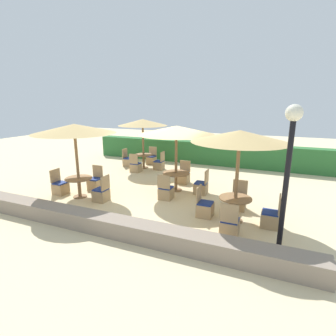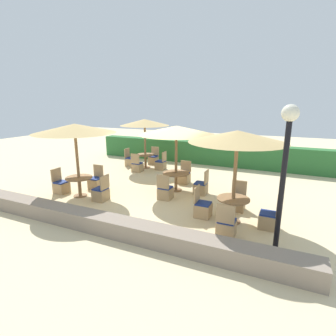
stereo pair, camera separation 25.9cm
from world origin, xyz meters
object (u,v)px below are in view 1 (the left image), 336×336
patio_chair_center_south (166,192)px  lamp_post (290,150)px  patio_chair_front_right_south (230,226)px  patio_chair_front_right_east (270,218)px  patio_chair_back_left_north (151,159)px  patio_chair_back_left_south (136,167)px  parasol_front_right (240,137)px  patio_chair_front_left_west (60,187)px  round_table_front_right (235,204)px  patio_chair_front_right_north (238,201)px  patio_chair_back_left_east (159,164)px  patio_chair_front_left_north (95,183)px  round_table_back_left (144,158)px  patio_chair_back_left_west (128,161)px  patio_chair_center_north (183,177)px  parasol_center (176,130)px  patio_chair_center_east (201,187)px  round_table_front_left (79,183)px  patio_chair_front_right_west (205,208)px  patio_chair_front_left_east (101,194)px  parasol_front_left (74,129)px  parasol_back_left (143,123)px

patio_chair_center_south → lamp_post: bearing=-26.7°
patio_chair_front_right_south → patio_chair_center_south: bearing=145.5°
patio_chair_front_right_east → patio_chair_back_left_north: bearing=49.4°
patio_chair_front_right_east → patio_chair_front_right_south: bearing=134.3°
patio_chair_back_left_south → parasol_front_right: (5.37, -3.67, 2.20)m
patio_chair_front_left_west → patio_chair_front_right_east: size_ratio=1.00×
round_table_front_right → patio_chair_front_right_north: patio_chair_front_right_north is taller
patio_chair_back_left_east → round_table_front_right: bearing=-135.2°
patio_chair_front_left_north → patio_chair_center_south: 3.00m
patio_chair_back_left_south → round_table_back_left: bearing=91.8°
patio_chair_back_left_west → patio_chair_center_north: size_ratio=1.00×
patio_chair_back_left_east → parasol_center: (1.96, -2.68, 2.07)m
patio_chair_center_north → parasol_center: bearing=93.2°
lamp_post → patio_chair_front_left_north: lamp_post is taller
patio_chair_center_east → parasol_front_right: 3.26m
round_table_front_left → patio_chair_center_east: patio_chair_center_east is taller
parasol_front_right → patio_chair_front_right_west: (-0.89, -0.01, -2.20)m
patio_chair_front_left_east → patio_chair_center_south: (1.98, 1.06, 0.00)m
patio_chair_front_right_north → patio_chair_front_right_south: (0.05, -1.83, 0.00)m
patio_chair_front_left_east → patio_chair_back_left_north: bearing=9.1°
patio_chair_back_left_east → patio_chair_back_left_north: size_ratio=1.00×
patio_chair_back_left_south → patio_chair_center_north: 2.88m
lamp_post → patio_chair_front_left_east: size_ratio=3.57×
patio_chair_center_north → patio_chair_front_right_west: size_ratio=1.00×
parasol_front_left → patio_chair_front_left_north: (-0.03, 0.93, -2.20)m
parasol_back_left → patio_chair_back_left_north: size_ratio=2.70×
patio_chair_back_left_east → patio_chair_front_left_north: same height
parasol_center → patio_chair_front_right_north: 3.39m
patio_chair_back_left_south → patio_chair_front_left_east: same height
lamp_post → patio_chair_center_east: 4.51m
lamp_post → round_table_front_left: bearing=172.7°
patio_chair_front_left_west → patio_chair_front_right_south: size_ratio=1.00×
patio_chair_center_south → patio_chair_front_right_south: 3.09m
patio_chair_back_left_south → patio_chair_center_south: (2.84, -2.82, 0.00)m
patio_chair_front_right_north → parasol_back_left: bearing=-33.9°
patio_chair_center_north → parasol_front_left: bearing=46.8°
patio_chair_back_left_east → patio_chair_center_south: same height
patio_chair_front_left_east → patio_chair_front_right_west: size_ratio=1.00×
patio_chair_back_left_south → patio_chair_center_north: (2.77, -0.78, 0.00)m
round_table_front_left → patio_chair_center_south: 3.15m
patio_chair_center_south → patio_chair_front_right_west: size_ratio=1.00×
parasol_front_left → patio_chair_front_right_north: (5.46, 1.11, -2.20)m
parasol_front_left → patio_chair_front_right_west: (4.60, 0.16, -2.20)m
patio_chair_front_left_west → round_table_front_right: patio_chair_front_left_west is taller
round_table_back_left → patio_chair_front_right_west: bearing=-45.3°
patio_chair_front_left_west → parasol_front_right: (6.40, 0.19, 2.20)m
round_table_back_left → patio_chair_center_south: 4.69m
patio_chair_back_left_south → patio_chair_center_north: bearing=-15.7°
patio_chair_back_left_north → parasol_front_left: parasol_front_left is taller
patio_chair_back_left_west → patio_chair_front_right_north: 7.30m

